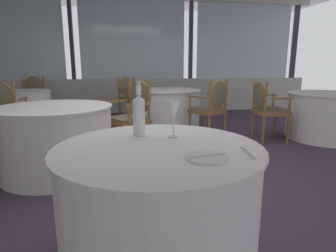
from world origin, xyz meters
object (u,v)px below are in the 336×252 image
wine_glass (173,111)px  dining_chair_3_1 (3,108)px  water_bottle (139,114)px  dining_chair_3_0 (34,95)px  dining_chair_0_1 (266,106)px  dining_chair_2_0 (133,111)px  dining_chair_1_0 (212,105)px  side_plate (207,157)px  dining_chair_1_1 (130,95)px

wine_glass → dining_chair_3_1: 3.36m
water_bottle → dining_chair_3_0: 4.87m
dining_chair_0_1 → dining_chair_2_0: bearing=-169.3°
water_bottle → wine_glass: water_bottle is taller
dining_chair_1_0 → dining_chair_2_0: (-1.26, -0.48, 0.01)m
dining_chair_0_1 → dining_chair_3_1: (-3.90, 0.34, 0.01)m
dining_chair_1_0 → dining_chair_3_1: (-3.09, 0.14, -0.00)m
wine_glass → dining_chair_1_0: (1.12, 2.56, -0.33)m
dining_chair_3_1 → dining_chair_0_1: bearing=-98.4°
side_plate → dining_chair_1_0: (1.04, 2.96, -0.18)m
dining_chair_1_1 → dining_chair_3_1: (-1.88, -1.68, 0.00)m
dining_chair_1_0 → dining_chair_3_1: dining_chair_3_1 is taller
wine_glass → dining_chair_2_0: dining_chair_2_0 is taller
water_bottle → dining_chair_1_1: size_ratio=0.35×
water_bottle → dining_chair_3_0: bearing=112.8°
dining_chair_1_1 → dining_chair_2_0: (-0.05, -2.29, 0.01)m
side_plate → water_bottle: (-0.27, 0.48, 0.13)m
dining_chair_1_0 → dining_chair_1_1: dining_chair_1_0 is taller
dining_chair_0_1 → dining_chair_2_0: dining_chair_2_0 is taller
side_plate → dining_chair_2_0: size_ratio=0.20×
wine_glass → dining_chair_1_1: size_ratio=0.23×
dining_chair_1_0 → dining_chair_1_1: bearing=0.0°
water_bottle → dining_chair_0_1: size_ratio=0.36×
side_plate → dining_chair_1_0: 3.15m
side_plate → dining_chair_1_0: dining_chair_1_0 is taller
dining_chair_0_1 → dining_chair_3_0: 4.57m
wine_glass → dining_chair_3_0: dining_chair_3_0 is taller
dining_chair_0_1 → dining_chair_1_1: (-2.02, 2.02, 0.01)m
wine_glass → dining_chair_3_0: (-2.08, 4.55, -0.33)m
dining_chair_1_1 → dining_chair_2_0: bearing=-34.9°
water_bottle → dining_chair_0_1: water_bottle is taller
side_plate → dining_chair_3_0: (-2.16, 4.96, -0.18)m
side_plate → dining_chair_0_1: (1.85, 2.76, -0.19)m
dining_chair_0_1 → dining_chair_1_1: bearing=138.1°
wine_glass → dining_chair_3_1: dining_chair_3_1 is taller
dining_chair_1_0 → dining_chair_1_1: 2.18m
dining_chair_1_0 → dining_chair_3_1: size_ratio=0.99×
dining_chair_3_1 → side_plate: bearing=-150.1°
water_bottle → dining_chair_3_1: 3.18m
dining_chair_3_0 → dining_chair_1_0: bearing=54.6°
side_plate → dining_chair_2_0: dining_chair_2_0 is taller
dining_chair_0_1 → dining_chair_3_1: 3.91m
water_bottle → dining_chair_3_1: water_bottle is taller
dining_chair_1_1 → dining_chair_3_0: (-1.99, 0.18, 0.01)m
dining_chair_1_1 → dining_chair_3_0: 2.00m
side_plate → dining_chair_3_0: 5.41m
water_bottle → dining_chair_3_1: size_ratio=0.34×
wine_glass → dining_chair_0_1: wine_glass is taller
dining_chair_1_1 → water_bottle: bearing=-35.0°
side_plate → dining_chair_3_1: size_ratio=0.21×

